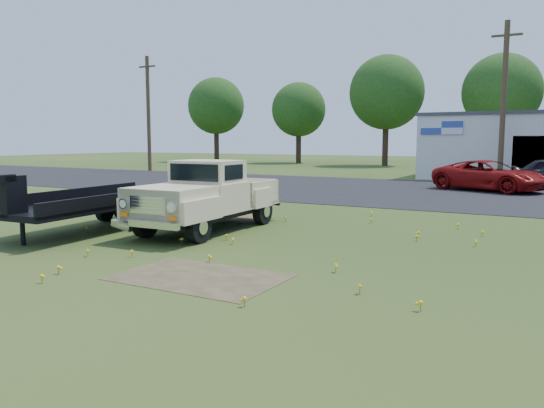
# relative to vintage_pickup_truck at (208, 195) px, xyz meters

# --- Properties ---
(ground) EXTENTS (140.00, 140.00, 0.00)m
(ground) POSITION_rel_vintage_pickup_truck_xyz_m (1.30, -1.18, -0.97)
(ground) COLOR #294215
(ground) RESTS_ON ground
(asphalt_lot) EXTENTS (90.00, 14.00, 0.02)m
(asphalt_lot) POSITION_rel_vintage_pickup_truck_xyz_m (1.30, 13.82, -0.97)
(asphalt_lot) COLOR black
(asphalt_lot) RESTS_ON ground
(dirt_patch_a) EXTENTS (3.00, 2.00, 0.01)m
(dirt_patch_a) POSITION_rel_vintage_pickup_truck_xyz_m (2.80, -4.18, -0.97)
(dirt_patch_a) COLOR #443924
(dirt_patch_a) RESTS_ON ground
(dirt_patch_b) EXTENTS (2.20, 1.60, 0.01)m
(dirt_patch_b) POSITION_rel_vintage_pickup_truck_xyz_m (-0.70, 2.32, -0.97)
(dirt_patch_b) COLOR #443924
(dirt_patch_b) RESTS_ON ground
(commercial_building) EXTENTS (14.20, 8.20, 4.15)m
(commercial_building) POSITION_rel_vintage_pickup_truck_xyz_m (7.30, 25.81, 1.13)
(commercial_building) COLOR silver
(commercial_building) RESTS_ON ground
(utility_pole_west) EXTENTS (1.60, 0.30, 9.00)m
(utility_pole_west) POSITION_rel_vintage_pickup_truck_xyz_m (-20.70, 20.82, 3.64)
(utility_pole_west) COLOR #41321E
(utility_pole_west) RESTS_ON ground
(utility_pole_mid) EXTENTS (1.60, 0.30, 9.00)m
(utility_pole_mid) POSITION_rel_vintage_pickup_truck_xyz_m (5.30, 20.82, 3.64)
(utility_pole_mid) COLOR #41321E
(utility_pole_mid) RESTS_ON ground
(treeline_a) EXTENTS (6.40, 6.40, 9.52)m
(treeline_a) POSITION_rel_vintage_pickup_truck_xyz_m (-26.70, 38.82, 5.33)
(treeline_a) COLOR #332217
(treeline_a) RESTS_ON ground
(treeline_b) EXTENTS (5.76, 5.76, 8.57)m
(treeline_b) POSITION_rel_vintage_pickup_truck_xyz_m (-16.70, 39.82, 4.70)
(treeline_b) COLOR #332217
(treeline_b) RESTS_ON ground
(treeline_c) EXTENTS (7.04, 7.04, 10.47)m
(treeline_c) POSITION_rel_vintage_pickup_truck_xyz_m (-6.70, 38.32, 5.97)
(treeline_c) COLOR #332217
(treeline_c) RESTS_ON ground
(treeline_d) EXTENTS (6.72, 6.72, 10.00)m
(treeline_d) POSITION_rel_vintage_pickup_truck_xyz_m (3.30, 39.32, 5.65)
(treeline_d) COLOR #332217
(treeline_d) RESTS_ON ground
(vintage_pickup_truck) EXTENTS (2.22, 5.38, 1.93)m
(vintage_pickup_truck) POSITION_rel_vintage_pickup_truck_xyz_m (0.00, 0.00, 0.00)
(vintage_pickup_truck) COLOR beige
(vintage_pickup_truck) RESTS_ON ground
(flatbed_trailer) EXTENTS (2.47, 6.36, 1.70)m
(flatbed_trailer) POSITION_rel_vintage_pickup_truck_xyz_m (-2.76, -1.45, -0.12)
(flatbed_trailer) COLOR black
(flatbed_trailer) RESTS_ON ground
(red_pickup) EXTENTS (5.81, 4.23, 1.47)m
(red_pickup) POSITION_rel_vintage_pickup_truck_xyz_m (5.33, 15.80, -0.23)
(red_pickup) COLOR maroon
(red_pickup) RESTS_ON ground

